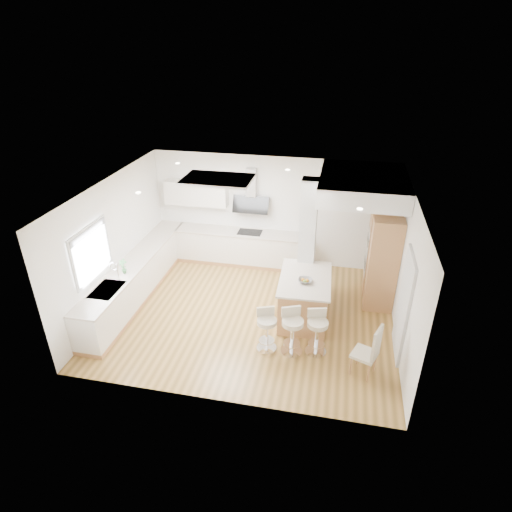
% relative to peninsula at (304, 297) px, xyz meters
% --- Properties ---
extents(ground, '(6.00, 6.00, 0.00)m').
position_rel_peninsula_xyz_m(ground, '(-1.12, -0.14, -0.48)').
color(ground, '#AF8241').
rests_on(ground, ground).
extents(ceiling, '(6.00, 5.00, 0.02)m').
position_rel_peninsula_xyz_m(ceiling, '(-1.12, -0.14, -0.48)').
color(ceiling, white).
rests_on(ceiling, ground).
extents(wall_back, '(6.00, 0.04, 2.80)m').
position_rel_peninsula_xyz_m(wall_back, '(-1.12, 2.36, 0.92)').
color(wall_back, white).
rests_on(wall_back, ground).
extents(wall_left, '(0.04, 5.00, 2.80)m').
position_rel_peninsula_xyz_m(wall_left, '(-4.12, -0.14, 0.92)').
color(wall_left, white).
rests_on(wall_left, ground).
extents(wall_right, '(0.04, 5.00, 2.80)m').
position_rel_peninsula_xyz_m(wall_right, '(1.88, -0.14, 0.92)').
color(wall_right, white).
rests_on(wall_right, ground).
extents(skylight, '(4.10, 2.10, 0.06)m').
position_rel_peninsula_xyz_m(skylight, '(-1.91, 0.46, 2.29)').
color(skylight, silver).
rests_on(skylight, ground).
extents(window_left, '(0.06, 1.28, 1.07)m').
position_rel_peninsula_xyz_m(window_left, '(-4.08, -1.04, 1.21)').
color(window_left, white).
rests_on(window_left, ground).
extents(doorway_right, '(0.05, 1.00, 2.10)m').
position_rel_peninsula_xyz_m(doorway_right, '(1.85, -0.74, 0.52)').
color(doorway_right, '#423C34').
rests_on(doorway_right, ground).
extents(counter_left, '(0.63, 4.50, 1.35)m').
position_rel_peninsula_xyz_m(counter_left, '(-3.82, 0.09, -0.03)').
color(counter_left, tan).
rests_on(counter_left, ground).
extents(counter_back, '(3.62, 0.63, 2.50)m').
position_rel_peninsula_xyz_m(counter_back, '(-2.03, 2.09, 0.21)').
color(counter_back, tan).
rests_on(counter_back, ground).
extents(pillar, '(0.35, 0.35, 2.80)m').
position_rel_peninsula_xyz_m(pillar, '(-0.07, 0.81, 0.92)').
color(pillar, silver).
rests_on(pillar, ground).
extents(soffit, '(1.78, 2.20, 0.40)m').
position_rel_peninsula_xyz_m(soffit, '(0.98, 1.26, 2.12)').
color(soffit, white).
rests_on(soffit, ground).
extents(oven_column, '(0.63, 1.21, 2.10)m').
position_rel_peninsula_xyz_m(oven_column, '(1.56, 1.09, 0.57)').
color(oven_column, tan).
rests_on(oven_column, ground).
extents(peninsula, '(1.10, 1.61, 1.03)m').
position_rel_peninsula_xyz_m(peninsula, '(0.00, 0.00, 0.00)').
color(peninsula, tan).
rests_on(peninsula, ground).
extents(bar_stool_a, '(0.50, 0.50, 0.87)m').
position_rel_peninsula_xyz_m(bar_stool_a, '(-0.59, -1.17, 0.00)').
color(bar_stool_a, white).
rests_on(bar_stool_a, ground).
extents(bar_stool_b, '(0.55, 0.55, 0.94)m').
position_rel_peninsula_xyz_m(bar_stool_b, '(-0.10, -1.17, 0.04)').
color(bar_stool_b, white).
rests_on(bar_stool_b, ground).
extents(bar_stool_c, '(0.49, 0.49, 0.91)m').
position_rel_peninsula_xyz_m(bar_stool_c, '(0.35, -1.08, 0.03)').
color(bar_stool_c, white).
rests_on(bar_stool_c, ground).
extents(dining_chair, '(0.53, 0.53, 1.05)m').
position_rel_peninsula_xyz_m(dining_chair, '(1.30, -1.52, 0.08)').
color(dining_chair, beige).
rests_on(dining_chair, ground).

